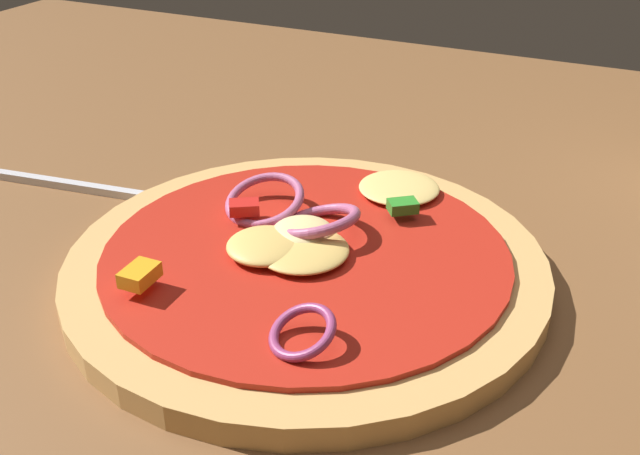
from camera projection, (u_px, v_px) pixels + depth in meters
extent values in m
cube|color=brown|center=(383.00, 321.00, 0.37)|extent=(1.26, 0.88, 0.03)
cylinder|color=tan|center=(303.00, 269.00, 0.37)|extent=(0.24, 0.24, 0.01)
cylinder|color=red|center=(303.00, 256.00, 0.37)|extent=(0.20, 0.20, 0.00)
ellipsoid|color=#F4DB8E|center=(303.00, 232.00, 0.37)|extent=(0.03, 0.03, 0.01)
ellipsoid|color=#E5BC60|center=(265.00, 246.00, 0.36)|extent=(0.04, 0.04, 0.01)
ellipsoid|color=#E5BC60|center=(302.00, 249.00, 0.36)|extent=(0.05, 0.05, 0.01)
ellipsoid|color=#EFCC72|center=(399.00, 188.00, 0.42)|extent=(0.05, 0.05, 0.01)
torus|color=#93386B|center=(302.00, 332.00, 0.30)|extent=(0.04, 0.04, 0.02)
torus|color=#B25984|center=(265.00, 200.00, 0.40)|extent=(0.05, 0.05, 0.02)
torus|color=#B25984|center=(318.00, 221.00, 0.38)|extent=(0.06, 0.06, 0.02)
cube|color=#2D8C28|center=(403.00, 206.00, 0.39)|extent=(0.02, 0.02, 0.01)
cube|color=orange|center=(140.00, 275.00, 0.33)|extent=(0.01, 0.02, 0.01)
cube|color=red|center=(244.00, 207.00, 0.39)|extent=(0.02, 0.02, 0.01)
cube|color=silver|center=(53.00, 183.00, 0.47)|extent=(0.13, 0.02, 0.01)
cube|color=silver|center=(161.00, 199.00, 0.45)|extent=(0.02, 0.02, 0.01)
cube|color=silver|center=(199.00, 213.00, 0.43)|extent=(0.04, 0.01, 0.00)
cube|color=silver|center=(203.00, 208.00, 0.44)|extent=(0.04, 0.01, 0.00)
cube|color=silver|center=(207.00, 204.00, 0.44)|extent=(0.04, 0.01, 0.00)
cube|color=silver|center=(211.00, 200.00, 0.44)|extent=(0.04, 0.01, 0.00)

